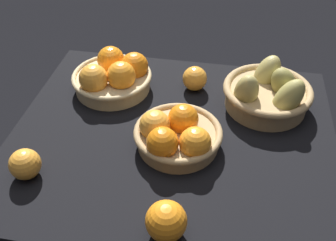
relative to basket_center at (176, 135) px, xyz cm
name	(u,v)px	position (x,y,z in cm)	size (l,w,h in cm)	color
market_tray	(172,139)	(1.65, -4.02, -5.59)	(84.00, 72.00, 3.00)	black
basket_center	(176,135)	(0.00, 0.00, 0.00)	(22.12, 22.12, 10.23)	tan
basket_near_left_pears	(268,93)	(-22.35, -20.39, 0.64)	(24.57, 24.57, 13.75)	tan
basket_near_right	(114,76)	(22.12, -21.37, 0.29)	(23.51, 23.51, 10.82)	tan
loose_orange_front_gap	(166,221)	(-1.98, 25.02, 0.11)	(8.40, 8.40, 8.40)	orange
loose_orange_back_gap	(195,79)	(-1.46, -25.32, -0.46)	(7.26, 7.26, 7.26)	#F49E33
loose_orange_side_gap	(25,164)	(32.48, 15.27, -0.46)	(7.27, 7.27, 7.27)	#F49E33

